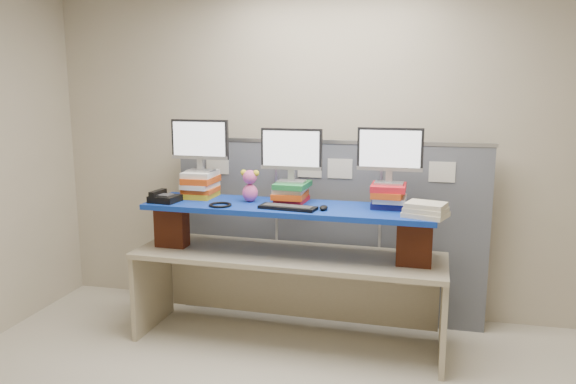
% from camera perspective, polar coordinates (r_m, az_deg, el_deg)
% --- Properties ---
extents(room, '(5.00, 4.00, 2.80)m').
position_cam_1_polar(room, '(2.87, -1.46, -0.44)').
color(room, '#B8AD97').
rests_on(room, ground).
extents(cubicle_partition, '(2.60, 0.06, 1.53)m').
position_cam_1_polar(cubicle_partition, '(4.71, 4.03, -3.92)').
color(cubicle_partition, '#4F535E').
rests_on(cubicle_partition, ground).
extents(desk, '(2.37, 0.76, 0.71)m').
position_cam_1_polar(desk, '(4.31, 0.00, -8.07)').
color(desk, tan).
rests_on(desk, ground).
extents(brick_pier_left, '(0.25, 0.14, 0.33)m').
position_cam_1_polar(brick_pier_left, '(4.50, -11.72, -3.37)').
color(brick_pier_left, brown).
rests_on(brick_pier_left, desk).
extents(brick_pier_right, '(0.25, 0.14, 0.33)m').
position_cam_1_polar(brick_pier_right, '(4.04, 12.73, -5.03)').
color(brick_pier_right, brown).
rests_on(brick_pier_right, desk).
extents(blue_board, '(2.17, 0.61, 0.04)m').
position_cam_1_polar(blue_board, '(4.18, 0.00, -1.61)').
color(blue_board, navy).
rests_on(blue_board, brick_pier_left).
extents(book_stack_left, '(0.24, 0.32, 0.21)m').
position_cam_1_polar(book_stack_left, '(4.51, -8.88, 0.79)').
color(book_stack_left, gold).
rests_on(book_stack_left, blue_board).
extents(book_stack_center, '(0.27, 0.32, 0.15)m').
position_cam_1_polar(book_stack_center, '(4.28, 0.32, 0.01)').
color(book_stack_center, red).
rests_on(book_stack_center, blue_board).
extents(book_stack_right, '(0.25, 0.31, 0.17)m').
position_cam_1_polar(book_stack_right, '(4.15, 10.19, -0.36)').
color(book_stack_right, '#101249').
rests_on(book_stack_right, blue_board).
extents(monitor_left, '(0.47, 0.14, 0.41)m').
position_cam_1_polar(monitor_left, '(4.46, -8.94, 5.03)').
color(monitor_left, '#A5A5AA').
rests_on(monitor_left, book_stack_left).
extents(monitor_center, '(0.47, 0.14, 0.41)m').
position_cam_1_polar(monitor_center, '(4.22, 0.35, 4.10)').
color(monitor_center, '#A5A5AA').
rests_on(monitor_center, book_stack_center).
extents(monitor_right, '(0.47, 0.14, 0.41)m').
position_cam_1_polar(monitor_right, '(4.10, 10.32, 3.99)').
color(monitor_right, '#A5A5AA').
rests_on(monitor_right, book_stack_right).
extents(keyboard, '(0.43, 0.20, 0.03)m').
position_cam_1_polar(keyboard, '(4.04, -0.01, -1.57)').
color(keyboard, black).
rests_on(keyboard, blue_board).
extents(mouse, '(0.07, 0.11, 0.03)m').
position_cam_1_polar(mouse, '(4.02, 3.64, -1.60)').
color(mouse, black).
rests_on(mouse, blue_board).
extents(desk_phone, '(0.23, 0.21, 0.09)m').
position_cam_1_polar(desk_phone, '(4.39, -12.49, -0.57)').
color(desk_phone, black).
rests_on(desk_phone, blue_board).
extents(headset, '(0.19, 0.19, 0.02)m').
position_cam_1_polar(headset, '(4.17, -6.90, -1.30)').
color(headset, black).
rests_on(headset, blue_board).
extents(plush_toy, '(0.15, 0.11, 0.25)m').
position_cam_1_polar(plush_toy, '(4.29, -3.88, 0.67)').
color(plush_toy, '#DE549A').
rests_on(plush_toy, blue_board).
extents(binder_stack, '(0.33, 0.29, 0.10)m').
position_cam_1_polar(binder_stack, '(3.90, 13.83, -1.79)').
color(binder_stack, beige).
rests_on(binder_stack, blue_board).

